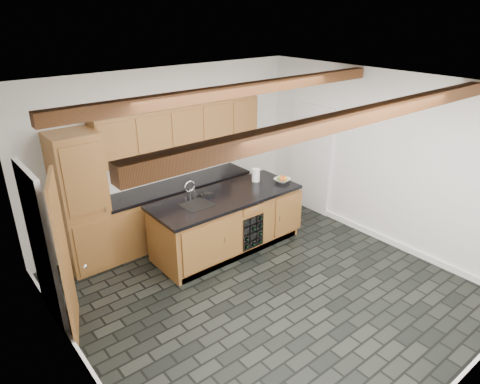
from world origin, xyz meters
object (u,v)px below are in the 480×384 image
object	(u,v)px
kitchen_scale	(207,194)
fruit_bowl	(282,180)
island	(227,222)
paper_towel	(256,175)

from	to	relation	value
kitchen_scale	fruit_bowl	distance (m)	1.37
island	kitchen_scale	bearing A→B (deg)	144.31
island	kitchen_scale	size ratio (longest dim) A/B	10.83
island	paper_towel	world-z (taller)	paper_towel
kitchen_scale	paper_towel	bearing A→B (deg)	21.27
island	kitchen_scale	xyz separation A→B (m)	(-0.26, 0.18, 0.50)
kitchen_scale	fruit_bowl	size ratio (longest dim) A/B	0.88
kitchen_scale	paper_towel	world-z (taller)	paper_towel
island	fruit_bowl	size ratio (longest dim) A/B	9.58
fruit_bowl	paper_towel	world-z (taller)	paper_towel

